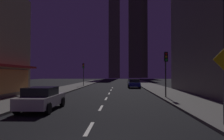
{
  "coord_description": "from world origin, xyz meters",
  "views": [
    {
      "loc": [
        1.26,
        -5.26,
        2.23
      ],
      "look_at": [
        0.0,
        27.6,
        2.94
      ],
      "focal_mm": 33.01,
      "sensor_mm": 36.0,
      "label": 1
    }
  ],
  "objects_px": {
    "car_parked_near": "(42,98)",
    "car_parked_far": "(134,83)",
    "street_lamp_right": "(207,15)",
    "pedestrian_crossing_sign": "(224,80)",
    "traffic_light_near_right": "(166,64)",
    "fire_hydrant_far_left": "(52,91)",
    "traffic_light_far_left": "(83,69)"
  },
  "relations": [
    {
      "from": "fire_hydrant_far_left",
      "to": "car_parked_far",
      "type": "bearing_deg",
      "value": 53.28
    },
    {
      "from": "car_parked_far",
      "to": "traffic_light_near_right",
      "type": "bearing_deg",
      "value": -82.84
    },
    {
      "from": "car_parked_near",
      "to": "car_parked_far",
      "type": "xyz_separation_m",
      "value": [
        7.2,
        21.6,
        0.0
      ]
    },
    {
      "from": "car_parked_near",
      "to": "traffic_light_far_left",
      "type": "height_order",
      "value": "traffic_light_far_left"
    },
    {
      "from": "car_parked_far",
      "to": "street_lamp_right",
      "type": "xyz_separation_m",
      "value": [
        1.78,
        -24.41,
        4.33
      ]
    },
    {
      "from": "traffic_light_near_right",
      "to": "pedestrian_crossing_sign",
      "type": "relative_size",
      "value": 1.33
    },
    {
      "from": "car_parked_near",
      "to": "fire_hydrant_far_left",
      "type": "bearing_deg",
      "value": 104.55
    },
    {
      "from": "traffic_light_far_left",
      "to": "pedestrian_crossing_sign",
      "type": "distance_m",
      "value": 31.19
    },
    {
      "from": "car_parked_near",
      "to": "fire_hydrant_far_left",
      "type": "distance_m",
      "value": 9.16
    },
    {
      "from": "car_parked_far",
      "to": "pedestrian_crossing_sign",
      "type": "bearing_deg",
      "value": -85.51
    },
    {
      "from": "fire_hydrant_far_left",
      "to": "traffic_light_near_right",
      "type": "distance_m",
      "value": 11.97
    },
    {
      "from": "traffic_light_near_right",
      "to": "traffic_light_far_left",
      "type": "height_order",
      "value": "same"
    },
    {
      "from": "car_parked_near",
      "to": "traffic_light_far_left",
      "type": "relative_size",
      "value": 1.01
    },
    {
      "from": "traffic_light_far_left",
      "to": "traffic_light_near_right",
      "type": "bearing_deg",
      "value": -59.62
    },
    {
      "from": "fire_hydrant_far_left",
      "to": "traffic_light_far_left",
      "type": "height_order",
      "value": "traffic_light_far_left"
    },
    {
      "from": "car_parked_near",
      "to": "street_lamp_right",
      "type": "xyz_separation_m",
      "value": [
        8.98,
        -2.81,
        4.33
      ]
    },
    {
      "from": "car_parked_far",
      "to": "traffic_light_near_right",
      "type": "height_order",
      "value": "traffic_light_near_right"
    },
    {
      "from": "car_parked_far",
      "to": "traffic_light_near_right",
      "type": "xyz_separation_m",
      "value": [
        1.9,
        -15.13,
        2.45
      ]
    },
    {
      "from": "traffic_light_far_left",
      "to": "street_lamp_right",
      "type": "height_order",
      "value": "street_lamp_right"
    },
    {
      "from": "car_parked_near",
      "to": "street_lamp_right",
      "type": "bearing_deg",
      "value": -17.37
    },
    {
      "from": "car_parked_far",
      "to": "pedestrian_crossing_sign",
      "type": "height_order",
      "value": "pedestrian_crossing_sign"
    },
    {
      "from": "traffic_light_far_left",
      "to": "pedestrian_crossing_sign",
      "type": "bearing_deg",
      "value": -69.14
    },
    {
      "from": "traffic_light_near_right",
      "to": "street_lamp_right",
      "type": "distance_m",
      "value": 9.47
    },
    {
      "from": "car_parked_far",
      "to": "fire_hydrant_far_left",
      "type": "height_order",
      "value": "car_parked_far"
    },
    {
      "from": "street_lamp_right",
      "to": "pedestrian_crossing_sign",
      "type": "xyz_separation_m",
      "value": [
        0.22,
        -1.08,
        -3.05
      ]
    },
    {
      "from": "fire_hydrant_far_left",
      "to": "traffic_light_far_left",
      "type": "distance_m",
      "value": 16.6
    },
    {
      "from": "traffic_light_far_left",
      "to": "street_lamp_right",
      "type": "bearing_deg",
      "value": -68.8
    },
    {
      "from": "traffic_light_near_right",
      "to": "street_lamp_right",
      "type": "height_order",
      "value": "street_lamp_right"
    },
    {
      "from": "car_parked_far",
      "to": "pedestrian_crossing_sign",
      "type": "relative_size",
      "value": 1.34
    },
    {
      "from": "car_parked_far",
      "to": "fire_hydrant_far_left",
      "type": "bearing_deg",
      "value": -126.72
    },
    {
      "from": "fire_hydrant_far_left",
      "to": "pedestrian_crossing_sign",
      "type": "distance_m",
      "value": 17.24
    },
    {
      "from": "fire_hydrant_far_left",
      "to": "traffic_light_far_left",
      "type": "relative_size",
      "value": 0.16
    }
  ]
}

